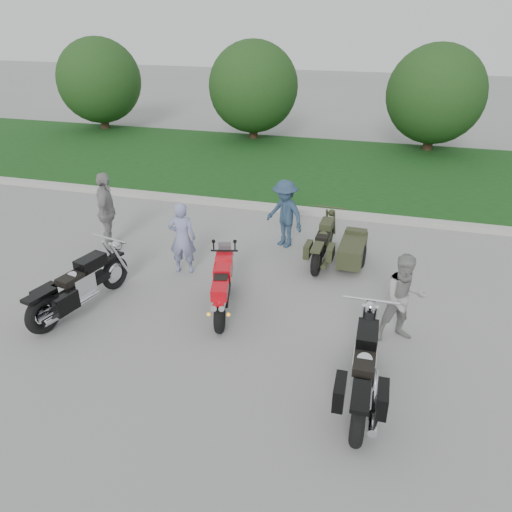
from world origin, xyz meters
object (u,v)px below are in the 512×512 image
(cruiser_right, at_px, (363,373))
(person_denim, at_px, (285,214))
(cruiser_left, at_px, (77,289))
(sportbike_red, at_px, (222,287))
(person_stripe, at_px, (182,238))
(cruiser_sidecar, at_px, (340,248))
(person_grey, at_px, (404,299))
(person_back, at_px, (107,212))

(cruiser_right, height_order, person_denim, person_denim)
(person_denim, bearing_deg, cruiser_left, -98.74)
(sportbike_red, bearing_deg, person_stripe, 121.35)
(person_stripe, bearing_deg, cruiser_sidecar, -167.89)
(sportbike_red, distance_m, cruiser_sidecar, 3.13)
(cruiser_right, height_order, cruiser_sidecar, cruiser_right)
(person_stripe, height_order, person_grey, person_grey)
(cruiser_sidecar, height_order, person_grey, person_grey)
(cruiser_sidecar, relative_size, person_denim, 1.33)
(sportbike_red, distance_m, person_back, 3.93)
(sportbike_red, height_order, person_back, person_back)
(sportbike_red, relative_size, cruiser_sidecar, 0.87)
(cruiser_left, bearing_deg, person_back, 121.67)
(cruiser_left, bearing_deg, cruiser_sidecar, 49.63)
(cruiser_right, xyz_separation_m, person_denim, (-2.22, 4.80, 0.32))
(cruiser_left, xyz_separation_m, person_stripe, (1.26, 1.97, 0.31))
(person_stripe, xyz_separation_m, person_back, (-2.11, 0.61, 0.13))
(person_grey, bearing_deg, cruiser_left, 164.64)
(person_denim, bearing_deg, person_back, -132.62)
(sportbike_red, xyz_separation_m, person_back, (-3.42, 1.89, 0.38))
(person_stripe, xyz_separation_m, person_denim, (1.77, 1.85, 0.02))
(person_stripe, height_order, person_back, person_back)
(cruiser_left, distance_m, person_stripe, 2.36)
(sportbike_red, distance_m, cruiser_right, 3.16)
(person_denim, xyz_separation_m, person_back, (-3.88, -1.23, 0.11))
(cruiser_right, distance_m, person_stripe, 4.98)
(person_grey, xyz_separation_m, person_denim, (-2.71, 3.10, 0.02))
(person_grey, bearing_deg, person_stripe, 141.92)
(cruiser_sidecar, xyz_separation_m, person_grey, (1.33, -2.51, 0.40))
(person_back, bearing_deg, cruiser_sidecar, -103.44)
(cruiser_sidecar, height_order, person_denim, person_denim)
(sportbike_red, height_order, cruiser_left, cruiser_left)
(person_back, bearing_deg, cruiser_right, -140.66)
(cruiser_sidecar, bearing_deg, person_denim, 158.79)
(cruiser_right, distance_m, person_grey, 1.79)
(person_denim, bearing_deg, person_grey, -19.09)
(person_stripe, relative_size, person_denim, 0.97)
(cruiser_left, xyz_separation_m, person_denim, (3.04, 3.81, 0.33))
(cruiser_sidecar, distance_m, person_denim, 1.56)
(cruiser_right, bearing_deg, sportbike_red, 147.02)
(person_back, bearing_deg, person_stripe, -126.60)
(person_stripe, relative_size, person_grey, 0.99)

